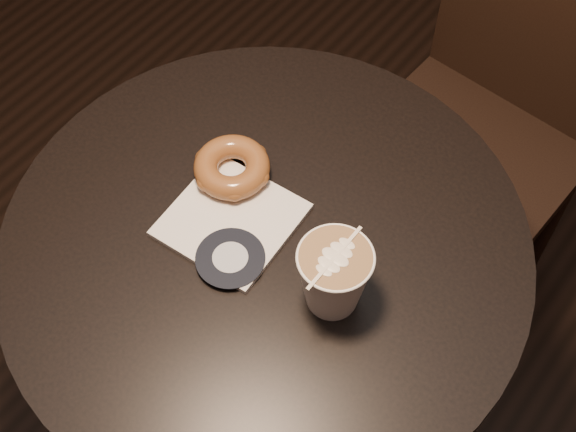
{
  "coord_description": "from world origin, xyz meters",
  "views": [
    {
      "loc": [
        0.36,
        -0.41,
        1.64
      ],
      "look_at": [
        0.01,
        0.03,
        0.79
      ],
      "focal_mm": 50.0,
      "sensor_mm": 36.0,
      "label": 1
    }
  ],
  "objects_px": {
    "chair": "(503,92)",
    "cafe_table": "(268,308)",
    "doughnut": "(232,167)",
    "latte_cup": "(334,278)",
    "pastry_bag": "(231,220)"
  },
  "relations": [
    {
      "from": "chair",
      "to": "cafe_table",
      "type": "bearing_deg",
      "value": -93.19
    },
    {
      "from": "chair",
      "to": "doughnut",
      "type": "relative_size",
      "value": 9.42
    },
    {
      "from": "cafe_table",
      "to": "latte_cup",
      "type": "relative_size",
      "value": 7.33
    },
    {
      "from": "doughnut",
      "to": "chair",
      "type": "bearing_deg",
      "value": 73.8
    },
    {
      "from": "cafe_table",
      "to": "doughnut",
      "type": "height_order",
      "value": "doughnut"
    },
    {
      "from": "latte_cup",
      "to": "doughnut",
      "type": "bearing_deg",
      "value": 163.01
    },
    {
      "from": "cafe_table",
      "to": "pastry_bag",
      "type": "xyz_separation_m",
      "value": [
        -0.05,
        -0.0,
        0.2
      ]
    },
    {
      "from": "chair",
      "to": "latte_cup",
      "type": "bearing_deg",
      "value": -82.1
    },
    {
      "from": "pastry_bag",
      "to": "latte_cup",
      "type": "bearing_deg",
      "value": -7.58
    },
    {
      "from": "cafe_table",
      "to": "doughnut",
      "type": "bearing_deg",
      "value": 152.26
    },
    {
      "from": "doughnut",
      "to": "latte_cup",
      "type": "relative_size",
      "value": 1.02
    },
    {
      "from": "pastry_bag",
      "to": "doughnut",
      "type": "relative_size",
      "value": 1.52
    },
    {
      "from": "pastry_bag",
      "to": "doughnut",
      "type": "distance_m",
      "value": 0.07
    },
    {
      "from": "chair",
      "to": "pastry_bag",
      "type": "distance_m",
      "value": 0.65
    },
    {
      "from": "pastry_bag",
      "to": "latte_cup",
      "type": "xyz_separation_m",
      "value": [
        0.17,
        -0.01,
        0.05
      ]
    }
  ]
}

